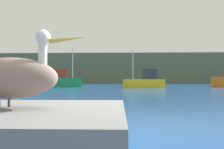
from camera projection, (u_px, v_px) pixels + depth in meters
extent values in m
plane|color=#194C93|center=(126.00, 144.00, 3.20)|extent=(260.00, 260.00, 0.00)
cube|color=#5B664C|center=(120.00, 69.00, 80.66)|extent=(140.00, 15.84, 9.99)
cube|color=gray|center=(8.00, 137.00, 2.38)|extent=(2.45, 2.03, 0.60)
ellipsoid|color=gray|center=(9.00, 78.00, 2.40)|extent=(1.12, 0.63, 0.44)
cylinder|color=white|center=(43.00, 57.00, 2.35)|extent=(0.09, 0.09, 0.32)
sphere|color=white|center=(43.00, 37.00, 2.35)|extent=(0.16, 0.16, 0.16)
cone|color=gold|center=(68.00, 39.00, 2.31)|extent=(0.40, 0.10, 0.09)
cylinder|color=#4C4742|center=(9.00, 102.00, 2.48)|extent=(0.03, 0.03, 0.10)
cube|color=#1E8C4C|center=(59.00, 82.00, 32.39)|extent=(6.60, 3.01, 1.31)
cube|color=maroon|center=(59.00, 73.00, 32.43)|extent=(2.53, 1.66, 1.26)
cylinder|color=#B2B2B2|center=(72.00, 63.00, 32.81)|extent=(0.12, 0.12, 4.35)
cube|color=yellow|center=(144.00, 83.00, 28.43)|extent=(5.36, 3.20, 1.08)
cube|color=#2D333D|center=(150.00, 74.00, 28.68)|extent=(1.78, 1.71, 1.28)
cylinder|color=#B2B2B2|center=(133.00, 65.00, 28.04)|extent=(0.12, 0.12, 3.61)
cylinder|color=#3F382D|center=(126.00, 76.00, 27.72)|extent=(0.10, 0.10, 0.70)
sphere|color=yellow|center=(16.00, 89.00, 17.59)|extent=(0.55, 0.55, 0.55)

